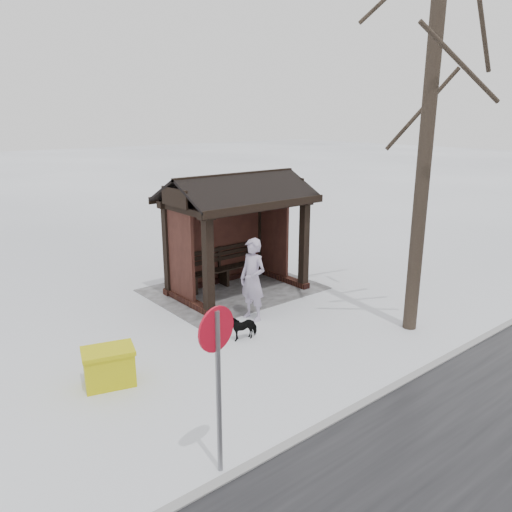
{
  "coord_description": "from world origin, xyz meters",
  "views": [
    {
      "loc": [
        7.42,
        9.85,
        4.46
      ],
      "look_at": [
        0.04,
        0.8,
        1.15
      ],
      "focal_mm": 35.0,
      "sensor_mm": 36.0,
      "label": 1
    }
  ],
  "objects": [
    {
      "name": "trampled_patch",
      "position": [
        0.0,
        -0.2,
        0.01
      ],
      "size": [
        4.2,
        3.2,
        0.02
      ],
      "primitive_type": "cube",
      "color": "gray",
      "rests_on": "ground"
    },
    {
      "name": "bus_shelter",
      "position": [
        0.0,
        -0.16,
        2.17
      ],
      "size": [
        3.6,
        2.4,
        3.09
      ],
      "color": "#331612",
      "rests_on": "ground"
    },
    {
      "name": "road_sign",
      "position": [
        4.31,
        5.28,
        1.65
      ],
      "size": [
        0.58,
        0.14,
        2.28
      ],
      "rotation": [
        0.0,
        0.0,
        0.18
      ],
      "color": "slate",
      "rests_on": "ground"
    },
    {
      "name": "grit_bin",
      "position": [
        4.53,
        2.34,
        0.34
      ],
      "size": [
        0.99,
        0.81,
        0.66
      ],
      "rotation": [
        0.0,
        0.0,
        -0.29
      ],
      "color": "#C3BE0B",
      "rests_on": "ground"
    },
    {
      "name": "kerb",
      "position": [
        0.0,
        5.5,
        0.01
      ],
      "size": [
        120.0,
        0.15,
        0.06
      ],
      "primitive_type": "cube",
      "color": "gray",
      "rests_on": "ground"
    },
    {
      "name": "ground",
      "position": [
        0.0,
        0.0,
        0.0
      ],
      "size": [
        120.0,
        120.0,
        0.0
      ],
      "primitive_type": "plane",
      "color": "white",
      "rests_on": "ground"
    },
    {
      "name": "dog",
      "position": [
        1.65,
        2.32,
        0.26
      ],
      "size": [
        0.66,
        0.39,
        0.53
      ],
      "primitive_type": "imported",
      "rotation": [
        0.0,
        0.0,
        1.39
      ],
      "color": "black",
      "rests_on": "ground"
    },
    {
      "name": "tree_near",
      "position": [
        -1.5,
        4.2,
        6.16
      ],
      "size": [
        3.42,
        3.42,
        9.03
      ],
      "color": "black",
      "rests_on": "ground"
    },
    {
      "name": "pedestrian",
      "position": [
        0.83,
        1.66,
        0.94
      ],
      "size": [
        0.54,
        0.74,
        1.87
      ],
      "primitive_type": "imported",
      "rotation": [
        0.0,
        0.0,
        1.71
      ],
      "color": "#B0A2BE",
      "rests_on": "ground"
    }
  ]
}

